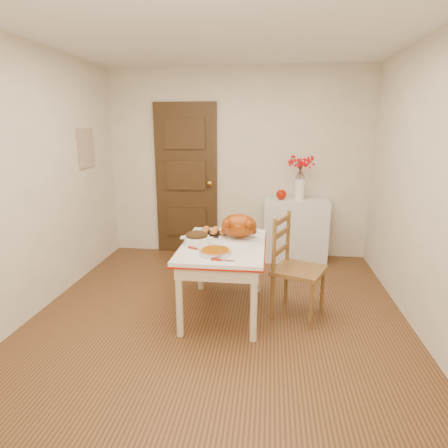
# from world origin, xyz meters

# --- Properties ---
(floor) EXTENTS (3.50, 4.00, 0.00)m
(floor) POSITION_xyz_m (0.00, 0.00, 0.00)
(floor) COLOR #442613
(floor) RESTS_ON ground
(ceiling) EXTENTS (3.50, 4.00, 0.00)m
(ceiling) POSITION_xyz_m (0.00, 0.00, 2.50)
(ceiling) COLOR white
(ceiling) RESTS_ON ground
(wall_back) EXTENTS (3.50, 0.00, 2.50)m
(wall_back) POSITION_xyz_m (0.00, 2.00, 1.25)
(wall_back) COLOR beige
(wall_back) RESTS_ON ground
(wall_front) EXTENTS (3.50, 0.00, 2.50)m
(wall_front) POSITION_xyz_m (0.00, -2.00, 1.25)
(wall_front) COLOR beige
(wall_front) RESTS_ON ground
(wall_left) EXTENTS (0.00, 4.00, 2.50)m
(wall_left) POSITION_xyz_m (-1.75, 0.00, 1.25)
(wall_left) COLOR beige
(wall_left) RESTS_ON ground
(wall_right) EXTENTS (0.00, 4.00, 2.50)m
(wall_right) POSITION_xyz_m (1.75, 0.00, 1.25)
(wall_right) COLOR beige
(wall_right) RESTS_ON ground
(door_back) EXTENTS (0.85, 0.06, 2.06)m
(door_back) POSITION_xyz_m (-0.70, 1.97, 1.03)
(door_back) COLOR #3D2611
(door_back) RESTS_ON ground
(photo_board) EXTENTS (0.03, 0.35, 0.45)m
(photo_board) POSITION_xyz_m (-1.73, 1.20, 1.50)
(photo_board) COLOR beige
(photo_board) RESTS_ON ground
(sideboard) EXTENTS (0.82, 0.37, 0.82)m
(sideboard) POSITION_xyz_m (0.80, 1.78, 0.41)
(sideboard) COLOR silver
(sideboard) RESTS_ON floor
(kitchen_table) EXTENTS (0.79, 1.15, 0.69)m
(kitchen_table) POSITION_xyz_m (0.03, 0.21, 0.34)
(kitchen_table) COLOR white
(kitchen_table) RESTS_ON floor
(chair_oak) EXTENTS (0.56, 0.56, 0.97)m
(chair_oak) POSITION_xyz_m (0.74, 0.20, 0.48)
(chair_oak) COLOR brown
(chair_oak) RESTS_ON floor
(berry_vase) EXTENTS (0.29, 0.29, 0.57)m
(berry_vase) POSITION_xyz_m (0.83, 1.78, 1.11)
(berry_vase) COLOR white
(berry_vase) RESTS_ON sideboard
(apple) EXTENTS (0.13, 0.13, 0.13)m
(apple) POSITION_xyz_m (0.60, 1.78, 0.89)
(apple) COLOR #9A1200
(apple) RESTS_ON sideboard
(turkey_platter) EXTENTS (0.44, 0.38, 0.25)m
(turkey_platter) POSITION_xyz_m (0.16, 0.37, 0.81)
(turkey_platter) COLOR #953D09
(turkey_platter) RESTS_ON kitchen_table
(pumpkin_pie) EXTENTS (0.30, 0.30, 0.06)m
(pumpkin_pie) POSITION_xyz_m (-0.00, -0.09, 0.71)
(pumpkin_pie) COLOR #864000
(pumpkin_pie) RESTS_ON kitchen_table
(stuffing_dish) EXTENTS (0.33, 0.27, 0.12)m
(stuffing_dish) POSITION_xyz_m (-0.21, 0.17, 0.74)
(stuffing_dish) COLOR #40280F
(stuffing_dish) RESTS_ON kitchen_table
(rolls_tray) EXTENTS (0.30, 0.25, 0.07)m
(rolls_tray) POSITION_xyz_m (-0.09, 0.50, 0.72)
(rolls_tray) COLOR #B56B2B
(rolls_tray) RESTS_ON kitchen_table
(pie_server) EXTENTS (0.20, 0.07, 0.01)m
(pie_server) POSITION_xyz_m (0.08, -0.25, 0.69)
(pie_server) COLOR silver
(pie_server) RESTS_ON kitchen_table
(carving_knife) EXTENTS (0.26, 0.17, 0.01)m
(carving_knife) POSITION_xyz_m (-0.15, -0.00, 0.69)
(carving_knife) COLOR silver
(carving_knife) RESTS_ON kitchen_table
(drinking_glass) EXTENTS (0.07, 0.07, 0.10)m
(drinking_glass) POSITION_xyz_m (0.07, 0.68, 0.73)
(drinking_glass) COLOR white
(drinking_glass) RESTS_ON kitchen_table
(shaker_pair) EXTENTS (0.08, 0.04, 0.08)m
(shaker_pair) POSITION_xyz_m (0.26, 0.60, 0.73)
(shaker_pair) COLOR white
(shaker_pair) RESTS_ON kitchen_table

